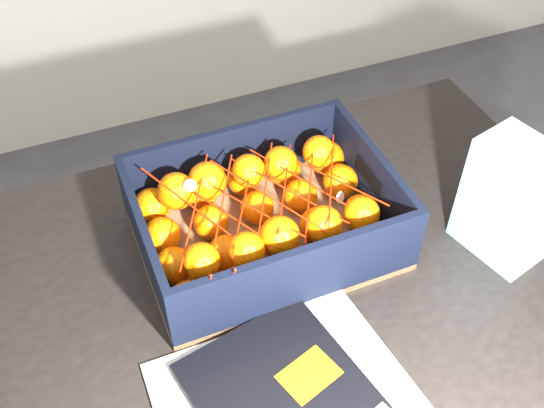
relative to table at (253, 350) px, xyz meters
name	(u,v)px	position (x,y,z in m)	size (l,w,h in m)	color
table	(253,350)	(0.00, 0.00, 0.00)	(1.20, 0.80, 0.75)	black
produce_crate	(265,223)	(0.07, 0.13, 0.14)	(0.39, 0.29, 0.13)	#8F6542
clementine_heap	(263,216)	(0.07, 0.13, 0.15)	(0.37, 0.27, 0.11)	#FF6505
mesh_net	(262,200)	(0.06, 0.12, 0.20)	(0.32, 0.26, 0.09)	#BA1E06
retail_carton	(511,201)	(0.41, -0.02, 0.20)	(0.09, 0.13, 0.20)	white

